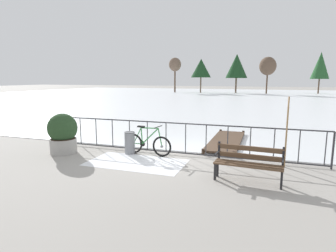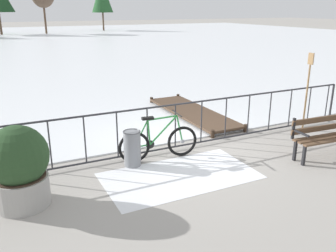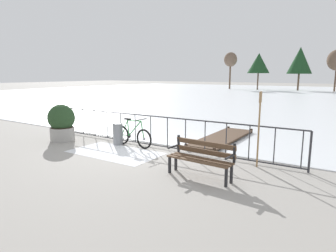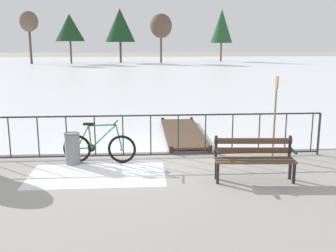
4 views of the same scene
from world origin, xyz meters
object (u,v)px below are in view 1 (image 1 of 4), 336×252
Objects in this scene: trash_bin at (130,143)px; oar_upright at (287,127)px; planter_with_shrub at (63,133)px; bicycle_near_railing at (147,144)px; park_bench at (249,161)px.

oar_upright is (4.77, 0.14, 0.76)m from trash_bin.
oar_upright reaches higher than planter_with_shrub.
oar_upright reaches higher than trash_bin.
bicycle_near_railing is 0.86× the size of oar_upright.
planter_with_shrub reaches higher than trash_bin.
planter_with_shrub is at bearing -162.84° from trash_bin.
trash_bin is (-3.86, 1.34, -0.14)m from park_bench.
park_bench reaches higher than trash_bin.
bicycle_near_railing is 2.84m from planter_with_shrub.
oar_upright is at bearing 1.13° from bicycle_near_railing.
bicycle_near_railing is 1.28× the size of planter_with_shrub.
planter_with_shrub is (-5.99, 0.68, 0.17)m from park_bench.
bicycle_near_railing is at bearing -178.87° from oar_upright.
park_bench is at bearing -23.19° from bicycle_near_railing.
planter_with_shrub reaches higher than bicycle_near_railing.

